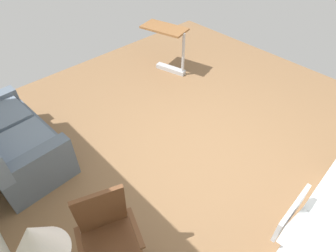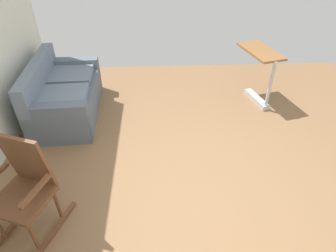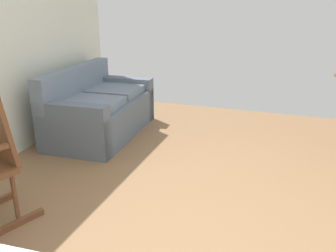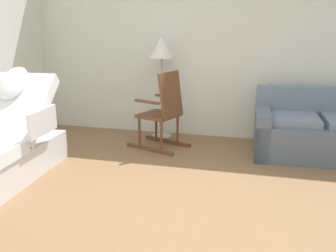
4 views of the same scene
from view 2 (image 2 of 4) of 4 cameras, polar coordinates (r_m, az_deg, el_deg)
ground_plane at (r=3.48m, az=5.59°, el=-11.40°), size 6.50×6.50×0.00m
couch at (r=4.70m, az=-19.51°, el=5.47°), size 1.64×0.93×0.85m
rocking_chair at (r=3.04m, az=-25.97°, el=-11.02°), size 0.88×0.70×1.05m
overbed_table at (r=4.91m, az=17.53°, el=10.29°), size 0.88×0.59×0.84m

